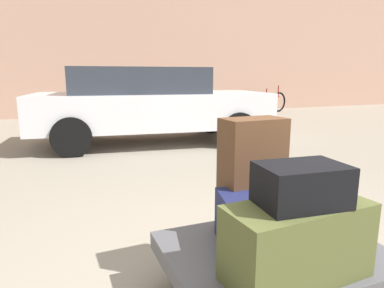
{
  "coord_description": "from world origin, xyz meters",
  "views": [
    {
      "loc": [
        -1.02,
        -1.37,
        1.24
      ],
      "look_at": [
        0.0,
        1.2,
        0.69
      ],
      "focal_mm": 31.06,
      "sensor_mm": 36.0,
      "label": 1
    }
  ],
  "objects_px": {
    "parked_car": "(149,103)",
    "bollard_kerb_mid": "(250,107)",
    "duffel_bag_olive_rear_right": "(297,242)",
    "bollard_kerb_near": "(207,109)",
    "luggage_cart": "(273,260)",
    "suitcase_brown_rear_left": "(252,174)",
    "duffel_bag_black_topmost_pile": "(301,185)",
    "duffel_bag_navy_front_right": "(278,217)",
    "bicycle_leaning": "(270,102)"
  },
  "relations": [
    {
      "from": "bicycle_leaning",
      "to": "duffel_bag_olive_rear_right",
      "type": "bearing_deg",
      "value": -124.09
    },
    {
      "from": "parked_car",
      "to": "bollard_kerb_mid",
      "type": "distance_m",
      "value": 4.75
    },
    {
      "from": "duffel_bag_olive_rear_right",
      "to": "parked_car",
      "type": "xyz_separation_m",
      "value": [
        0.64,
        5.1,
        0.24
      ]
    },
    {
      "from": "duffel_bag_olive_rear_right",
      "to": "duffel_bag_black_topmost_pile",
      "type": "relative_size",
      "value": 1.79
    },
    {
      "from": "bollard_kerb_mid",
      "to": "luggage_cart",
      "type": "bearing_deg",
      "value": -120.7
    },
    {
      "from": "duffel_bag_black_topmost_pile",
      "to": "bollard_kerb_mid",
      "type": "height_order",
      "value": "duffel_bag_black_topmost_pile"
    },
    {
      "from": "parked_car",
      "to": "bicycle_leaning",
      "type": "distance_m",
      "value": 6.67
    },
    {
      "from": "suitcase_brown_rear_left",
      "to": "bollard_kerb_near",
      "type": "relative_size",
      "value": 0.96
    },
    {
      "from": "duffel_bag_olive_rear_right",
      "to": "duffel_bag_black_topmost_pile",
      "type": "height_order",
      "value": "duffel_bag_black_topmost_pile"
    },
    {
      "from": "duffel_bag_navy_front_right",
      "to": "duffel_bag_olive_rear_right",
      "type": "bearing_deg",
      "value": -99.2
    },
    {
      "from": "duffel_bag_olive_rear_right",
      "to": "luggage_cart",
      "type": "bearing_deg",
      "value": 71.89
    },
    {
      "from": "luggage_cart",
      "to": "suitcase_brown_rear_left",
      "type": "bearing_deg",
      "value": 85.97
    },
    {
      "from": "duffel_bag_olive_rear_right",
      "to": "bollard_kerb_near",
      "type": "height_order",
      "value": "bollard_kerb_near"
    },
    {
      "from": "duffel_bag_navy_front_right",
      "to": "bicycle_leaning",
      "type": "bearing_deg",
      "value": 68.51
    },
    {
      "from": "duffel_bag_navy_front_right",
      "to": "suitcase_brown_rear_left",
      "type": "relative_size",
      "value": 0.98
    },
    {
      "from": "suitcase_brown_rear_left",
      "to": "duffel_bag_black_topmost_pile",
      "type": "distance_m",
      "value": 0.56
    },
    {
      "from": "duffel_bag_olive_rear_right",
      "to": "duffel_bag_navy_front_right",
      "type": "xyz_separation_m",
      "value": [
        0.13,
        0.33,
        -0.04
      ]
    },
    {
      "from": "duffel_bag_olive_rear_right",
      "to": "duffel_bag_navy_front_right",
      "type": "relative_size",
      "value": 1.02
    },
    {
      "from": "parked_car",
      "to": "bollard_kerb_near",
      "type": "xyz_separation_m",
      "value": [
        2.43,
        2.69,
        -0.41
      ]
    },
    {
      "from": "duffel_bag_navy_front_right",
      "to": "bicycle_leaning",
      "type": "height_order",
      "value": "bicycle_leaning"
    },
    {
      "from": "luggage_cart",
      "to": "duffel_bag_black_topmost_pile",
      "type": "relative_size",
      "value": 3.06
    },
    {
      "from": "luggage_cart",
      "to": "duffel_bag_olive_rear_right",
      "type": "distance_m",
      "value": 0.36
    },
    {
      "from": "duffel_bag_olive_rear_right",
      "to": "bollard_kerb_near",
      "type": "distance_m",
      "value": 8.37
    },
    {
      "from": "parked_car",
      "to": "bollard_kerb_near",
      "type": "height_order",
      "value": "parked_car"
    },
    {
      "from": "luggage_cart",
      "to": "bollard_kerb_mid",
      "type": "bearing_deg",
      "value": 59.3
    },
    {
      "from": "luggage_cart",
      "to": "parked_car",
      "type": "relative_size",
      "value": 0.26
    },
    {
      "from": "duffel_bag_navy_front_right",
      "to": "bollard_kerb_near",
      "type": "xyz_separation_m",
      "value": [
        2.93,
        7.46,
        -0.13
      ]
    },
    {
      "from": "suitcase_brown_rear_left",
      "to": "bollard_kerb_mid",
      "type": "xyz_separation_m",
      "value": [
        4.45,
        7.25,
        -0.33
      ]
    },
    {
      "from": "duffel_bag_black_topmost_pile",
      "to": "bicycle_leaning",
      "type": "bearing_deg",
      "value": 61.41
    },
    {
      "from": "duffel_bag_navy_front_right",
      "to": "luggage_cart",
      "type": "bearing_deg",
      "value": -120.63
    },
    {
      "from": "duffel_bag_olive_rear_right",
      "to": "duffel_bag_black_topmost_pile",
      "type": "xyz_separation_m",
      "value": [
        -0.0,
        0.0,
        0.27
      ]
    },
    {
      "from": "duffel_bag_olive_rear_right",
      "to": "bollard_kerb_near",
      "type": "relative_size",
      "value": 0.96
    },
    {
      "from": "luggage_cart",
      "to": "bicycle_leaning",
      "type": "bearing_deg",
      "value": 55.44
    },
    {
      "from": "suitcase_brown_rear_left",
      "to": "duffel_bag_black_topmost_pile",
      "type": "height_order",
      "value": "suitcase_brown_rear_left"
    },
    {
      "from": "bollard_kerb_mid",
      "to": "bicycle_leaning",
      "type": "bearing_deg",
      "value": 37.59
    },
    {
      "from": "luggage_cart",
      "to": "duffel_bag_olive_rear_right",
      "type": "height_order",
      "value": "duffel_bag_olive_rear_right"
    },
    {
      "from": "luggage_cart",
      "to": "bollard_kerb_mid",
      "type": "height_order",
      "value": "bollard_kerb_mid"
    },
    {
      "from": "suitcase_brown_rear_left",
      "to": "bicycle_leaning",
      "type": "height_order",
      "value": "suitcase_brown_rear_left"
    },
    {
      "from": "duffel_bag_olive_rear_right",
      "to": "duffel_bag_navy_front_right",
      "type": "bearing_deg",
      "value": 64.45
    },
    {
      "from": "suitcase_brown_rear_left",
      "to": "bollard_kerb_near",
      "type": "height_order",
      "value": "suitcase_brown_rear_left"
    },
    {
      "from": "bicycle_leaning",
      "to": "luggage_cart",
      "type": "bearing_deg",
      "value": -124.56
    },
    {
      "from": "bicycle_leaning",
      "to": "parked_car",
      "type": "bearing_deg",
      "value": -144.54
    },
    {
      "from": "duffel_bag_black_topmost_pile",
      "to": "bollard_kerb_near",
      "type": "distance_m",
      "value": 8.38
    },
    {
      "from": "duffel_bag_navy_front_right",
      "to": "bicycle_leaning",
      "type": "xyz_separation_m",
      "value": [
        5.93,
        8.63,
        -0.11
      ]
    },
    {
      "from": "bollard_kerb_near",
      "to": "duffel_bag_black_topmost_pile",
      "type": "bearing_deg",
      "value": -111.49
    },
    {
      "from": "bicycle_leaning",
      "to": "bollard_kerb_near",
      "type": "bearing_deg",
      "value": -158.6
    },
    {
      "from": "duffel_bag_olive_rear_right",
      "to": "bollard_kerb_mid",
      "type": "relative_size",
      "value": 0.96
    },
    {
      "from": "luggage_cart",
      "to": "suitcase_brown_rear_left",
      "type": "height_order",
      "value": "suitcase_brown_rear_left"
    },
    {
      "from": "duffel_bag_navy_front_right",
      "to": "bollard_kerb_near",
      "type": "bearing_deg",
      "value": 81.54
    },
    {
      "from": "suitcase_brown_rear_left",
      "to": "bollard_kerb_near",
      "type": "bearing_deg",
      "value": 65.6
    }
  ]
}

